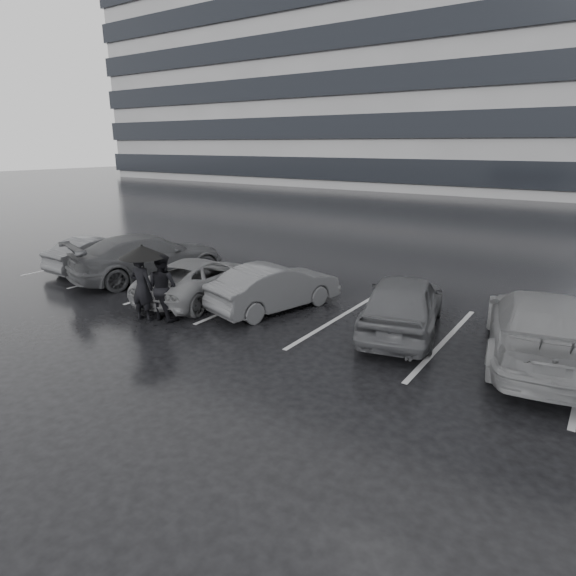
% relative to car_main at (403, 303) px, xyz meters
% --- Properties ---
extents(ground, '(160.00, 160.00, 0.00)m').
position_rel_car_main_xyz_m(ground, '(-2.32, -2.56, -0.73)').
color(ground, black).
rests_on(ground, ground).
extents(office_building, '(61.00, 26.00, 29.00)m').
position_rel_car_main_xyz_m(office_building, '(-24.32, 45.44, 13.61)').
color(office_building, gray).
rests_on(office_building, ground).
extents(car_main, '(2.67, 4.55, 1.45)m').
position_rel_car_main_xyz_m(car_main, '(0.00, 0.00, 0.00)').
color(car_main, black).
rests_on(car_main, ground).
extents(car_west_a, '(2.32, 4.07, 1.27)m').
position_rel_car_main_xyz_m(car_west_a, '(-3.53, -0.39, -0.09)').
color(car_west_a, '#2A2A2C').
rests_on(car_west_a, ground).
extents(car_west_b, '(2.70, 4.60, 1.20)m').
position_rel_car_main_xyz_m(car_west_b, '(-5.98, -0.82, -0.13)').
color(car_west_b, '#4A494C').
rests_on(car_west_b, ground).
extents(car_west_c, '(3.54, 5.58, 1.50)m').
position_rel_car_main_xyz_m(car_west_c, '(-8.93, -0.20, 0.03)').
color(car_west_c, black).
rests_on(car_west_c, ground).
extents(car_west_d, '(1.34, 3.74, 1.23)m').
position_rel_car_main_xyz_m(car_west_d, '(-11.37, -0.44, -0.11)').
color(car_west_d, '#2A2A2C').
rests_on(car_west_d, ground).
extents(car_east, '(3.06, 5.42, 1.48)m').
position_rel_car_main_xyz_m(car_east, '(2.99, 0.09, 0.01)').
color(car_east, '#4A494C').
rests_on(car_east, ground).
extents(pedestrian_left, '(0.71, 0.54, 1.76)m').
position_rel_car_main_xyz_m(pedestrian_left, '(-5.86, -3.02, 0.15)').
color(pedestrian_left, black).
rests_on(pedestrian_left, ground).
extents(pedestrian_right, '(0.87, 0.69, 1.74)m').
position_rel_car_main_xyz_m(pedestrian_right, '(-5.45, -2.67, 0.14)').
color(pedestrian_right, black).
rests_on(pedestrian_right, ground).
extents(umbrella, '(1.18, 1.18, 1.99)m').
position_rel_car_main_xyz_m(umbrella, '(-5.80, -2.95, 1.09)').
color(umbrella, black).
rests_on(umbrella, ground).
extents(stall_stripes, '(19.72, 5.00, 0.00)m').
position_rel_car_main_xyz_m(stall_stripes, '(-3.12, -0.06, -0.73)').
color(stall_stripes, '#97979A').
rests_on(stall_stripes, ground).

